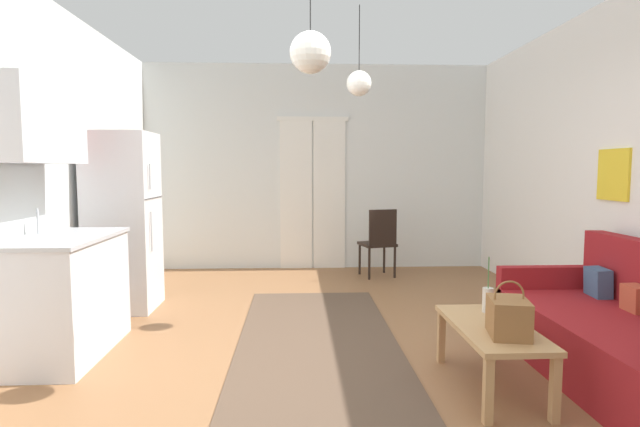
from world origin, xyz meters
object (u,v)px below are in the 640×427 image
at_px(handbag, 508,317).
at_px(accent_chair, 379,240).
at_px(coffee_table, 491,334).
at_px(pendant_lamp_far, 359,83).
at_px(couch, 633,341).
at_px(refrigerator, 123,221).
at_px(pendant_lamp_near, 310,52).
at_px(bamboo_vase, 488,300).

distance_m(handbag, accent_chair, 3.56).
bearing_deg(coffee_table, pendant_lamp_far, 114.48).
bearing_deg(couch, refrigerator, 153.86).
bearing_deg(pendant_lamp_near, pendant_lamp_far, 70.29).
relative_size(accent_chair, pendant_lamp_far, 1.12).
height_order(coffee_table, accent_chair, accent_chair).
bearing_deg(bamboo_vase, coffee_table, -106.50).
xyz_separation_m(coffee_table, pendant_lamp_near, (-1.16, 0.17, 1.81)).
bearing_deg(accent_chair, couch, 95.32).
relative_size(coffee_table, bamboo_vase, 2.50).
bearing_deg(handbag, pendant_lamp_far, 112.37).
bearing_deg(couch, accent_chair, 109.34).
distance_m(coffee_table, pendant_lamp_far, 2.47).
bearing_deg(pendant_lamp_near, handbag, -17.61).
distance_m(couch, pendant_lamp_near, 2.86).
distance_m(couch, coffee_table, 0.99).
bearing_deg(coffee_table, handbag, -84.72).
bearing_deg(handbag, accent_chair, 93.09).
relative_size(handbag, pendant_lamp_far, 0.42).
relative_size(couch, pendant_lamp_near, 2.25).
xyz_separation_m(handbag, pendant_lamp_near, (-1.18, 0.38, 1.63)).
height_order(accent_chair, pendant_lamp_near, pendant_lamp_near).
distance_m(couch, accent_chair, 3.51).
height_order(couch, coffee_table, couch).
distance_m(handbag, refrigerator, 3.77).
xyz_separation_m(couch, accent_chair, (-1.16, 3.30, 0.22)).
xyz_separation_m(coffee_table, pendant_lamp_far, (-0.69, 1.51, 1.84)).
bearing_deg(pendant_lamp_far, coffee_table, -65.52).
height_order(handbag, pendant_lamp_near, pendant_lamp_near).
distance_m(coffee_table, bamboo_vase, 0.33).
xyz_separation_m(couch, coffee_table, (-0.99, -0.05, 0.08)).
distance_m(couch, pendant_lamp_far, 2.93).
relative_size(handbag, pendant_lamp_near, 0.39).
distance_m(bamboo_vase, refrigerator, 3.57).
distance_m(refrigerator, pendant_lamp_near, 2.90).
height_order(handbag, refrigerator, refrigerator).
height_order(pendant_lamp_near, pendant_lamp_far, same).
relative_size(coffee_table, pendant_lamp_near, 1.14).
xyz_separation_m(accent_chair, pendant_lamp_near, (-0.99, -3.18, 1.67)).
relative_size(couch, bamboo_vase, 4.93).
bearing_deg(couch, pendant_lamp_near, 176.75).
distance_m(coffee_table, refrigerator, 3.66).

